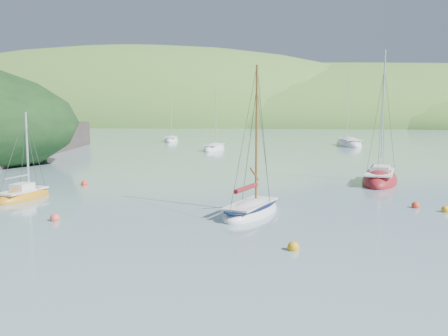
# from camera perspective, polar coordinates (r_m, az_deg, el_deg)

# --- Properties ---
(ground) EXTENTS (700.00, 700.00, 0.00)m
(ground) POSITION_cam_1_polar(r_m,az_deg,el_deg) (22.94, -5.25, -7.16)
(ground) COLOR #7694A3
(ground) RESTS_ON ground
(shoreline_hills) EXTENTS (690.00, 135.00, 56.00)m
(shoreline_hills) POSITION_cam_1_polar(r_m,az_deg,el_deg) (194.69, 4.22, 5.17)
(shoreline_hills) COLOR #39772D
(shoreline_hills) RESTS_ON ground
(daysailer_white) EXTENTS (3.55, 5.79, 8.36)m
(daysailer_white) POSITION_cam_1_polar(r_m,az_deg,el_deg) (26.34, 3.12, -4.87)
(daysailer_white) COLOR white
(daysailer_white) RESTS_ON ground
(sloop_red) EXTENTS (3.94, 7.61, 10.73)m
(sloop_red) POSITION_cam_1_polar(r_m,az_deg,el_deg) (39.01, 17.38, -1.34)
(sloop_red) COLOR maroon
(sloop_red) RESTS_ON ground
(sailboat_yellow) EXTENTS (2.39, 4.60, 5.82)m
(sailboat_yellow) POSITION_cam_1_polar(r_m,az_deg,el_deg) (33.14, -21.93, -3.01)
(sailboat_yellow) COLOR #BE7E16
(sailboat_yellow) RESTS_ON ground
(distant_sloop_a) EXTENTS (3.00, 6.57, 9.05)m
(distant_sloop_a) POSITION_cam_1_polar(r_m,az_deg,el_deg) (66.38, -1.14, 2.18)
(distant_sloop_a) COLOR white
(distant_sloop_a) RESTS_ON ground
(distant_sloop_b) EXTENTS (4.37, 9.10, 12.45)m
(distant_sloop_b) POSITION_cam_1_polar(r_m,az_deg,el_deg) (76.73, 14.08, 2.63)
(distant_sloop_b) COLOR white
(distant_sloop_b) RESTS_ON ground
(distant_sloop_c) EXTENTS (3.28, 6.68, 9.14)m
(distant_sloop_c) POSITION_cam_1_polar(r_m,az_deg,el_deg) (84.75, -6.06, 3.15)
(distant_sloop_c) COLOR white
(distant_sloop_c) RESTS_ON ground
(mooring_buoys) EXTENTS (23.67, 15.02, 0.48)m
(mooring_buoys) POSITION_cam_1_polar(r_m,az_deg,el_deg) (27.22, 1.28, -4.65)
(mooring_buoys) COLOR orange
(mooring_buoys) RESTS_ON ground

